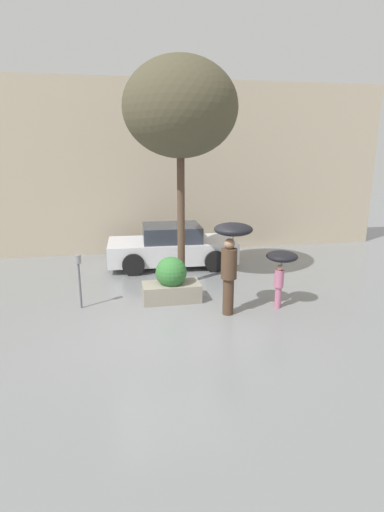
% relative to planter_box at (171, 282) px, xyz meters
% --- Properties ---
extents(ground_plane, '(40.00, 40.00, 0.00)m').
position_rel_planter_box_xyz_m(ground_plane, '(-0.22, -1.32, -0.48)').
color(ground_plane, slate).
extents(building_facade, '(18.00, 0.30, 6.00)m').
position_rel_planter_box_xyz_m(building_facade, '(-0.22, 5.18, 2.52)').
color(building_facade, '#B7A88E').
rests_on(building_facade, ground).
extents(planter_box, '(1.43, 0.77, 1.12)m').
position_rel_planter_box_xyz_m(planter_box, '(0.00, 0.00, 0.00)').
color(planter_box, gray).
rests_on(planter_box, ground).
extents(person_adult, '(0.87, 0.87, 2.10)m').
position_rel_planter_box_xyz_m(person_adult, '(1.22, -1.02, 1.06)').
color(person_adult, '#473323').
rests_on(person_adult, ground).
extents(person_child, '(0.74, 0.74, 1.37)m').
position_rel_planter_box_xyz_m(person_child, '(2.49, -0.90, 0.63)').
color(person_child, '#B76684').
rests_on(person_child, ground).
extents(parked_car_near, '(4.10, 2.15, 1.33)m').
position_rel_planter_box_xyz_m(parked_car_near, '(0.46, 3.13, 0.14)').
color(parked_car_near, silver).
rests_on(parked_car_near, ground).
extents(street_tree, '(2.93, 2.93, 5.93)m').
position_rel_planter_box_xyz_m(street_tree, '(0.46, 1.23, 4.19)').
color(street_tree, brown).
rests_on(street_tree, ground).
extents(parking_meter, '(0.14, 0.14, 1.31)m').
position_rel_planter_box_xyz_m(parking_meter, '(-2.19, -0.07, 0.46)').
color(parking_meter, '#595B60').
rests_on(parking_meter, ground).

